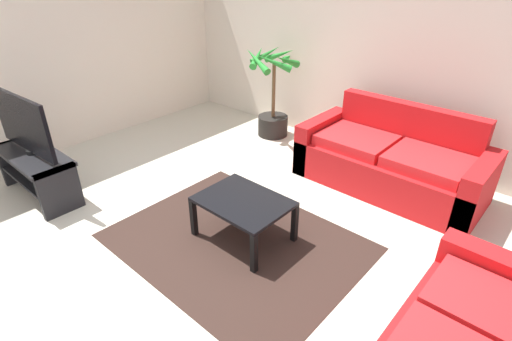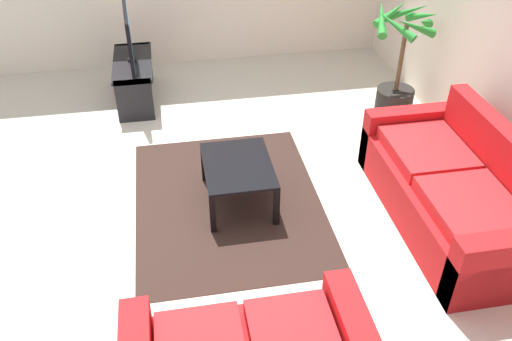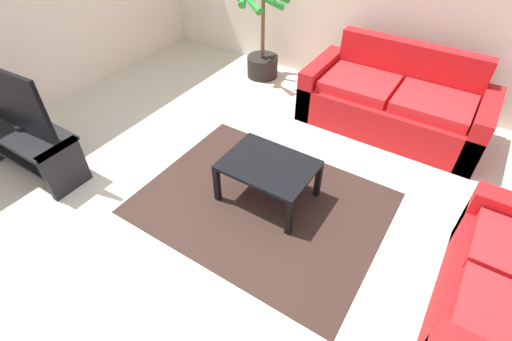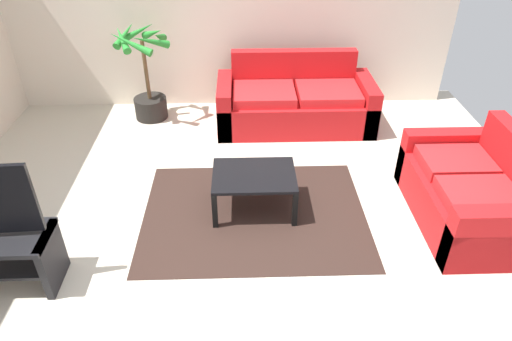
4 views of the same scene
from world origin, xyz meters
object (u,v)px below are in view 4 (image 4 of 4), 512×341
Objects in this scene: couch_loveseat at (471,194)px; coffee_table at (254,179)px; couch_main at (295,104)px; potted_palm at (147,82)px.

couch_loveseat reaches higher than coffee_table.
coffee_table is (-0.59, -1.79, 0.06)m from couch_main.
potted_palm is at bearing 172.57° from couch_main.
couch_main is 1.58× the size of potted_palm.
couch_main is at bearing -7.43° from potted_palm.
couch_loveseat is 1.16× the size of potted_palm.
potted_palm is (-1.36, 2.04, 0.16)m from coffee_table.
couch_main is at bearing 71.90° from coffee_table.
couch_loveseat is (1.47, -2.02, -0.00)m from couch_main.
potted_palm reaches higher than couch_loveseat.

